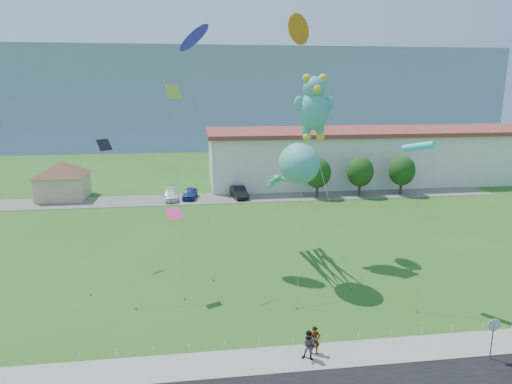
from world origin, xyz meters
TOP-DOWN VIEW (x-y plane):
  - ground at (0.00, 0.00)m, footprint 160.00×160.00m
  - sidewalk at (0.00, -2.75)m, footprint 80.00×2.50m
  - parking_strip at (0.00, 35.00)m, footprint 70.00×6.00m
  - hill_ridge at (0.00, 120.00)m, footprint 160.00×50.00m
  - pavilion at (-24.00, 38.00)m, footprint 9.20×9.20m
  - warehouse at (26.00, 44.00)m, footprint 61.00×15.00m
  - stop_sign at (9.50, -4.21)m, footprint 0.80×0.07m
  - rope_fence at (0.00, -1.30)m, footprint 26.05×0.05m
  - tree_near at (10.00, 34.00)m, footprint 3.60×3.60m
  - tree_mid at (16.00, 34.00)m, footprint 3.60×3.60m
  - tree_far at (22.00, 34.00)m, footprint 3.60×3.60m
  - pedestrian_left at (-0.00, -2.47)m, footprint 0.62×0.43m
  - pedestrian_right at (-0.47, -3.01)m, footprint 1.01×0.93m
  - parked_car_white at (-9.73, 34.92)m, footprint 2.26×4.63m
  - parked_car_blue at (-7.14, 35.40)m, footprint 2.28×4.39m
  - parked_car_black at (-0.59, 35.03)m, footprint 2.31×4.87m
  - octopus_kite at (1.31, 9.28)m, footprint 3.03×12.17m
  - teddy_bear_kite at (3.72, 13.19)m, footprint 3.47×8.98m
  - small_kite_pink at (-8.11, 6.33)m, footprint 3.43×2.85m
  - small_kite_orange at (3.09, 16.74)m, footprint 1.80×5.16m
  - small_kite_cyan at (8.37, 3.60)m, footprint 0.62×3.48m
  - small_kite_blue at (-6.12, 13.88)m, footprint 1.87×6.38m
  - small_kite_black at (-13.82, 13.51)m, footprint 1.29×8.05m
  - small_kite_yellow at (-7.69, 8.90)m, footprint 1.29×4.77m

SIDE VIEW (x-z plane):
  - ground at x=0.00m, z-range 0.00..0.00m
  - parking_strip at x=0.00m, z-range 0.00..0.06m
  - sidewalk at x=0.00m, z-range 0.00..0.10m
  - rope_fence at x=0.00m, z-range 0.00..0.50m
  - parked_car_white at x=-9.73m, z-range 0.06..1.36m
  - parked_car_blue at x=-7.14m, z-range 0.06..1.49m
  - parked_car_black at x=-0.59m, z-range 0.06..1.60m
  - pedestrian_left at x=0.00m, z-range 0.10..1.72m
  - pedestrian_right at x=-0.47m, z-range 0.10..1.79m
  - stop_sign at x=9.50m, z-range 0.62..3.12m
  - pavilion at x=-24.00m, z-range 0.52..5.52m
  - tree_near at x=10.00m, z-range 0.65..6.12m
  - tree_mid at x=16.00m, z-range 0.65..6.12m
  - tree_far at x=22.00m, z-range 0.65..6.12m
  - warehouse at x=26.00m, z-range 0.02..8.22m
  - small_kite_pink at x=-8.11m, z-range 2.30..8.77m
  - octopus_kite at x=1.31m, z-range 3.08..13.75m
  - small_kite_black at x=-13.82m, z-range 3.65..14.10m
  - small_kite_cyan at x=8.37m, z-range 5.12..16.41m
  - hill_ridge at x=0.00m, z-range 0.00..25.00m
  - small_kite_yellow at x=-7.69m, z-range 5.17..19.98m
  - teddy_bear_kite at x=3.72m, z-range 5.27..21.04m
  - small_kite_blue at x=-6.12m, z-range 8.47..27.71m
  - small_kite_orange at x=3.09m, z-range 8.97..29.31m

